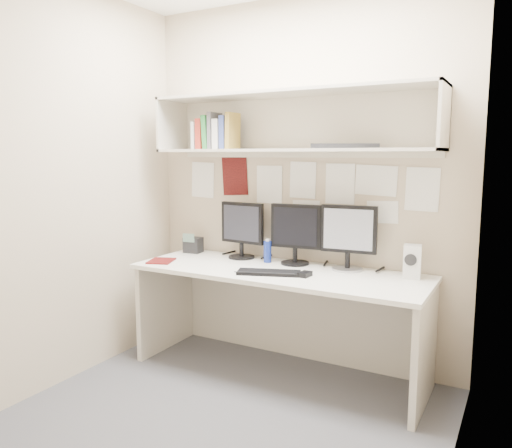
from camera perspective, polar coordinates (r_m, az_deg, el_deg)
The scene contains 19 objects.
floor at distance 3.11m, azimuth -3.14°, elevation -20.89°, with size 2.40×2.00×0.01m, color #49484D.
wall_back at distance 3.62m, azimuth 5.12°, elevation 4.73°, with size 2.40×0.02×2.60m, color #BAA88E.
wall_front at distance 1.96m, azimuth -19.02°, elevation 1.66°, with size 2.40×0.02×2.60m, color #BAA88E.
wall_left at distance 3.52m, azimuth -20.18°, elevation 4.19°, with size 0.02×2.00×2.60m, color #BAA88E.
wall_right at distance 2.33m, azimuth 22.53°, elevation 2.42°, with size 0.02×2.00×2.60m, color #BAA88E.
desk at distance 3.49m, azimuth 2.57°, elevation -11.06°, with size 2.00×0.70×0.73m.
overhead_hutch at distance 3.49m, azimuth 4.26°, elevation 11.52°, with size 2.00×0.38×0.40m.
pinned_papers at distance 3.62m, azimuth 5.07°, elevation 3.93°, with size 1.92×0.01×0.48m, color white, non-canonical shape.
monitor_left at distance 3.72m, azimuth -1.60°, elevation -0.40°, with size 0.36×0.20×0.42m.
monitor_center at distance 3.52m, azimuth 4.57°, elevation -0.83°, with size 0.37×0.20×0.43m.
monitor_right at distance 3.39m, azimuth 10.53°, elevation -1.21°, with size 0.38×0.21×0.44m.
keyboard at distance 3.26m, azimuth 1.47°, elevation -5.57°, with size 0.41×0.14×0.02m, color black.
mouse at distance 3.20m, azimuth 5.62°, elevation -5.74°, with size 0.06×0.10×0.03m, color black.
speaker at distance 3.28m, azimuth 17.43°, elevation -4.11°, with size 0.12×0.12×0.21m.
blue_bottle at distance 3.59m, azimuth 1.32°, elevation -3.14°, with size 0.05×0.05×0.17m.
maroon_notebook at distance 3.69m, azimuth -10.78°, elevation -4.16°, with size 0.17×0.20×0.01m, color #560F0E.
desk_phone at distance 3.99m, azimuth -7.20°, elevation -2.37°, with size 0.14×0.13×0.16m.
book_stack at distance 3.73m, azimuth -4.59°, elevation 10.32°, with size 0.33×0.16×0.27m.
hutch_tray at distance 3.29m, azimuth 10.06°, elevation 8.77°, with size 0.43×0.16×0.03m, color black.
Camera 1 is at (1.45, -2.31, 1.50)m, focal length 35.00 mm.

